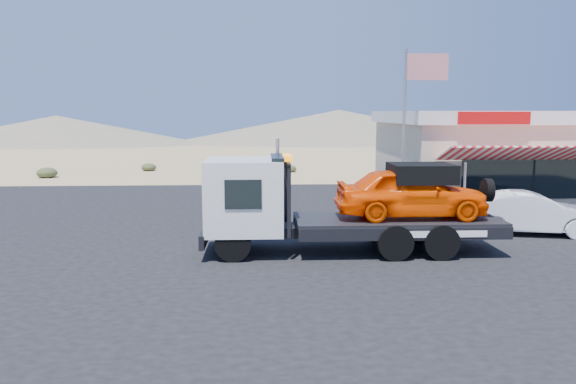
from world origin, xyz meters
name	(u,v)px	position (x,y,z in m)	size (l,w,h in m)	color
ground	(272,255)	(0.00, 0.00, 0.00)	(120.00, 120.00, 0.00)	#A2855C
asphalt_lot	(331,231)	(2.00, 3.00, 0.01)	(32.00, 24.00, 0.02)	black
tow_truck	(343,200)	(1.98, 0.27, 1.46)	(8.09, 2.40, 2.70)	black
white_sedan	(531,213)	(8.30, 2.24, 0.69)	(1.42, 4.06, 1.34)	silver
jerky_store	(508,156)	(10.50, 8.97, 1.99)	(10.40, 9.97, 3.90)	beige
flagpole	(411,115)	(4.93, 4.50, 3.76)	(1.55, 0.10, 6.00)	#99999E
distant_hills	(183,129)	(-9.77, 55.14, 1.89)	(126.00, 48.00, 4.20)	#726B59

